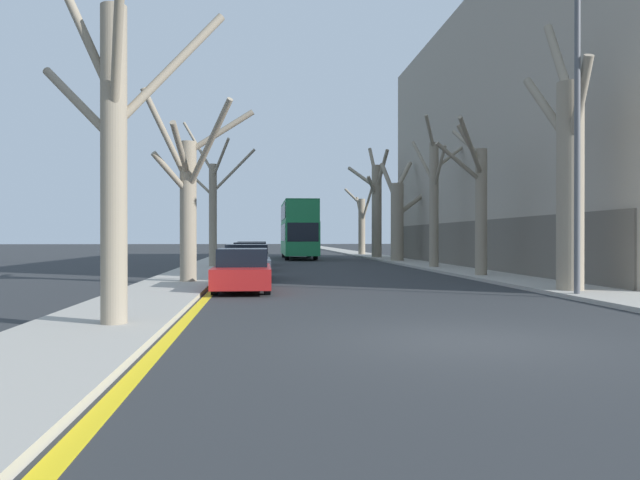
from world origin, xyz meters
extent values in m
plane|color=#2B2D30|center=(0.00, 0.00, 0.00)|extent=(300.00, 300.00, 0.00)
cube|color=#A39E93|center=(-6.21, 50.00, 0.06)|extent=(2.54, 120.00, 0.12)
cube|color=#A39E93|center=(6.21, 50.00, 0.06)|extent=(2.54, 120.00, 0.12)
cube|color=#9E9384|center=(12.48, 22.90, 7.15)|extent=(10.00, 31.84, 14.30)
cube|color=#5E584F|center=(7.46, 22.90, 1.25)|extent=(0.12, 31.20, 2.50)
cube|color=yellow|center=(-4.76, 50.00, 0.00)|extent=(0.24, 120.00, 0.01)
cylinder|color=gray|center=(-5.87, 1.74, 2.89)|extent=(0.46, 0.46, 5.78)
cylinder|color=gray|center=(-4.95, 2.12, 4.78)|extent=(2.02, 0.97, 2.39)
cylinder|color=gray|center=(-6.32, 1.87, 5.10)|extent=(1.08, 0.45, 2.02)
cylinder|color=gray|center=(-5.64, 1.01, 4.99)|extent=(0.66, 1.64, 2.47)
cylinder|color=gray|center=(-6.60, 2.20, 4.12)|extent=(1.64, 1.12, 1.56)
cylinder|color=gray|center=(-5.83, 12.60, 2.52)|extent=(0.58, 0.58, 5.03)
cylinder|color=gray|center=(-5.97, 11.67, 4.59)|extent=(0.50, 2.03, 1.71)
cylinder|color=gray|center=(-4.70, 12.57, 5.38)|extent=(2.38, 0.27, 1.62)
cylinder|color=gray|center=(-6.53, 12.20, 5.14)|extent=(1.67, 1.07, 3.19)
cylinder|color=gray|center=(-6.36, 12.16, 3.85)|extent=(1.29, 1.14, 1.44)
cylinder|color=gray|center=(-5.04, 11.55, 4.73)|extent=(1.83, 2.34, 2.88)
cylinder|color=gray|center=(-5.86, 24.11, 2.80)|extent=(0.42, 0.42, 5.60)
cylinder|color=gray|center=(-6.43, 24.68, 4.44)|extent=(1.30, 1.29, 1.21)
cylinder|color=gray|center=(-5.40, 23.32, 5.79)|extent=(1.10, 1.75, 1.99)
cylinder|color=gray|center=(-4.74, 24.05, 5.24)|extent=(2.35, 0.28, 2.40)
cylinder|color=gray|center=(-6.69, 24.74, 6.57)|extent=(1.85, 1.44, 2.95)
cylinder|color=gray|center=(5.74, 7.81, 3.10)|extent=(0.78, 0.78, 6.20)
cylinder|color=gray|center=(5.86, 8.77, 7.08)|extent=(0.53, 2.17, 2.90)
cylinder|color=gray|center=(5.58, 8.93, 5.60)|extent=(0.62, 2.47, 2.56)
cylinder|color=gray|center=(5.65, 7.11, 5.38)|extent=(0.49, 1.66, 2.54)
cylinder|color=gray|center=(5.72, 15.18, 2.65)|extent=(0.49, 0.49, 5.29)
cylinder|color=gray|center=(4.70, 14.88, 4.70)|extent=(2.18, 0.79, 1.59)
cylinder|color=gray|center=(5.17, 15.00, 5.38)|extent=(1.28, 0.57, 1.71)
cylinder|color=gray|center=(4.86, 13.93, 5.16)|extent=(1.90, 2.67, 2.01)
cylinder|color=gray|center=(5.44, 16.14, 5.65)|extent=(0.74, 2.05, 1.45)
cylinder|color=gray|center=(5.79, 22.47, 3.33)|extent=(0.49, 0.49, 6.66)
cylinder|color=gray|center=(5.47, 23.46, 5.74)|extent=(0.84, 2.17, 2.56)
cylinder|color=gray|center=(7.06, 22.90, 6.19)|extent=(2.70, 1.07, 2.01)
cylinder|color=gray|center=(5.42, 21.91, 7.08)|extent=(0.94, 1.31, 1.73)
cylinder|color=gray|center=(5.86, 21.70, 5.26)|extent=(0.33, 1.69, 2.15)
cylinder|color=gray|center=(5.75, 31.24, 2.64)|extent=(0.85, 0.85, 5.27)
cylinder|color=gray|center=(5.40, 32.12, 5.37)|extent=(1.07, 2.10, 2.95)
cylinder|color=gray|center=(6.43, 32.27, 5.91)|extent=(1.71, 2.37, 2.14)
cylinder|color=gray|center=(7.25, 31.61, 4.26)|extent=(3.25, 1.07, 2.44)
cylinder|color=gray|center=(5.69, 38.35, 3.65)|extent=(0.77, 0.77, 7.31)
cylinder|color=gray|center=(4.73, 39.33, 6.41)|extent=(2.21, 2.26, 1.98)
cylinder|color=gray|center=(5.28, 37.95, 5.52)|extent=(1.16, 1.15, 1.76)
cylinder|color=gray|center=(5.52, 38.99, 7.44)|extent=(0.65, 1.57, 2.77)
cylinder|color=gray|center=(5.93, 37.48, 6.84)|extent=(0.82, 2.04, 3.00)
cylinder|color=gray|center=(5.87, 46.75, 2.60)|extent=(0.63, 0.63, 5.19)
cylinder|color=gray|center=(5.20, 47.46, 5.38)|extent=(1.59, 1.67, 1.76)
cylinder|color=gray|center=(5.73, 47.27, 4.24)|extent=(0.54, 1.30, 2.37)
cylinder|color=gray|center=(6.19, 45.90, 4.53)|extent=(0.91, 1.94, 3.18)
cube|color=#1E7F47|center=(-0.39, 38.89, 1.56)|extent=(2.44, 10.62, 2.43)
cube|color=#1E7F47|center=(-0.39, 38.89, 3.52)|extent=(2.39, 10.41, 1.49)
cube|color=#1A6C3C|center=(-0.39, 38.89, 4.33)|extent=(2.39, 10.41, 0.12)
cube|color=black|center=(-0.39, 38.89, 2.03)|extent=(2.47, 9.35, 1.26)
cube|color=black|center=(-0.39, 38.89, 3.60)|extent=(2.47, 9.35, 1.13)
cube|color=black|center=(-0.39, 33.59, 2.03)|extent=(2.20, 0.06, 1.33)
cylinder|color=black|center=(-1.44, 35.70, 0.53)|extent=(0.30, 1.07, 1.07)
cylinder|color=black|center=(0.66, 35.70, 0.53)|extent=(0.30, 1.07, 1.07)
cylinder|color=black|center=(-1.44, 41.86, 0.53)|extent=(0.30, 1.07, 1.07)
cylinder|color=black|center=(0.66, 41.86, 0.53)|extent=(0.30, 1.07, 1.07)
cube|color=maroon|center=(-3.84, 9.66, 0.48)|extent=(1.72, 4.23, 0.59)
cube|color=black|center=(-3.84, 9.91, 1.04)|extent=(1.51, 2.20, 0.54)
cylinder|color=black|center=(-4.59, 8.39, 0.33)|extent=(0.20, 0.66, 0.66)
cylinder|color=black|center=(-3.09, 8.39, 0.33)|extent=(0.20, 0.66, 0.66)
cylinder|color=black|center=(-4.59, 10.93, 0.33)|extent=(0.20, 0.66, 0.66)
cylinder|color=black|center=(-3.09, 10.93, 0.33)|extent=(0.20, 0.66, 0.66)
cube|color=#9EA3AD|center=(-3.84, 15.30, 0.50)|extent=(1.86, 4.49, 0.63)
cube|color=black|center=(-3.84, 15.57, 1.09)|extent=(1.64, 2.33, 0.57)
cylinder|color=black|center=(-4.67, 13.96, 0.32)|extent=(0.20, 0.64, 0.64)
cylinder|color=black|center=(-3.02, 13.96, 0.32)|extent=(0.20, 0.64, 0.64)
cylinder|color=black|center=(-4.67, 16.65, 0.32)|extent=(0.20, 0.64, 0.64)
cylinder|color=black|center=(-3.02, 16.65, 0.32)|extent=(0.20, 0.64, 0.64)
cube|color=silver|center=(-3.84, 21.65, 0.52)|extent=(1.77, 4.01, 0.69)
cube|color=black|center=(-3.84, 21.89, 1.14)|extent=(1.56, 2.08, 0.54)
cylinder|color=black|center=(-4.62, 20.45, 0.33)|extent=(0.20, 0.66, 0.66)
cylinder|color=black|center=(-3.07, 20.45, 0.33)|extent=(0.20, 0.66, 0.66)
cylinder|color=black|center=(-4.62, 22.85, 0.33)|extent=(0.20, 0.66, 0.66)
cylinder|color=black|center=(-3.07, 22.85, 0.33)|extent=(0.20, 0.66, 0.66)
cube|color=black|center=(-3.84, 27.89, 0.51)|extent=(1.90, 3.90, 0.66)
cube|color=black|center=(-3.84, 28.13, 1.13)|extent=(1.67, 2.03, 0.57)
cylinder|color=black|center=(-4.68, 26.72, 0.31)|extent=(0.20, 0.61, 0.61)
cylinder|color=black|center=(-3.00, 26.72, 0.31)|extent=(0.20, 0.61, 0.61)
cylinder|color=black|center=(-4.68, 29.07, 0.31)|extent=(0.20, 0.61, 0.61)
cylinder|color=black|center=(-3.00, 29.07, 0.31)|extent=(0.20, 0.61, 0.61)
cylinder|color=#4C4F54|center=(5.32, 6.60, 4.22)|extent=(0.16, 0.16, 8.44)
camera|label=1|loc=(-3.25, -9.66, 1.65)|focal=35.00mm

